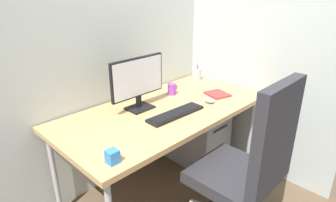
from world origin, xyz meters
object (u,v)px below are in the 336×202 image
object	(u,v)px
monitor	(138,80)
pen_holder	(197,74)
notebook	(217,94)
coffee_mug	(172,89)
keyboard	(176,114)
filing_cabinet	(197,131)
mouse	(210,101)
desk_clamp_accessory	(112,157)
office_chair	(251,162)

from	to	relation	value
monitor	pen_holder	distance (m)	0.87
notebook	coffee_mug	bearing A→B (deg)	148.46
pen_holder	keyboard	bearing A→B (deg)	-151.17
filing_cabinet	notebook	size ratio (longest dim) A/B	3.41
monitor	coffee_mug	bearing A→B (deg)	3.81
pen_holder	coffee_mug	world-z (taller)	pen_holder
mouse	coffee_mug	size ratio (longest dim) A/B	0.81
keyboard	mouse	bearing A→B (deg)	-5.72
keyboard	coffee_mug	world-z (taller)	coffee_mug
pen_holder	desk_clamp_accessory	distance (m)	1.51
keyboard	pen_holder	xyz separation A→B (m)	(0.73, 0.40, 0.05)
monitor	notebook	xyz separation A→B (m)	(0.65, -0.26, -0.22)
office_chair	desk_clamp_accessory	size ratio (longest dim) A/B	15.04
coffee_mug	monitor	bearing A→B (deg)	-176.19
keyboard	filing_cabinet	bearing A→B (deg)	22.04
pen_holder	desk_clamp_accessory	world-z (taller)	pen_holder
notebook	keyboard	bearing A→B (deg)	-161.10
desk_clamp_accessory	pen_holder	bearing A→B (deg)	22.21
office_chair	notebook	world-z (taller)	office_chair
office_chair	coffee_mug	world-z (taller)	office_chair
mouse	desk_clamp_accessory	size ratio (longest dim) A/B	1.14
office_chair	monitor	xyz separation A→B (m)	(-0.18, 0.86, 0.38)
keyboard	notebook	world-z (taller)	keyboard
filing_cabinet	keyboard	size ratio (longest dim) A/B	1.30
filing_cabinet	monitor	size ratio (longest dim) A/B	1.32
office_chair	pen_holder	distance (m)	1.20
office_chair	filing_cabinet	world-z (taller)	office_chair
keyboard	notebook	distance (m)	0.54
filing_cabinet	desk_clamp_accessory	xyz separation A→B (m)	(-1.20, -0.38, 0.46)
keyboard	coffee_mug	bearing A→B (deg)	47.71
monitor	mouse	world-z (taller)	monitor
office_chair	filing_cabinet	distance (m)	0.95
monitor	filing_cabinet	bearing A→B (deg)	-5.89
coffee_mug	desk_clamp_accessory	world-z (taller)	coffee_mug
mouse	desk_clamp_accessory	bearing A→B (deg)	175.72
notebook	desk_clamp_accessory	world-z (taller)	desk_clamp_accessory
mouse	coffee_mug	world-z (taller)	coffee_mug
coffee_mug	desk_clamp_accessory	xyz separation A→B (m)	(-0.95, -0.48, -0.01)
pen_holder	notebook	world-z (taller)	pen_holder
filing_cabinet	keyboard	bearing A→B (deg)	-157.96
mouse	pen_holder	world-z (taller)	pen_holder
office_chair	keyboard	bearing A→B (deg)	97.45
keyboard	mouse	world-z (taller)	mouse
desk_clamp_accessory	mouse	bearing A→B (deg)	7.37
office_chair	mouse	size ratio (longest dim) A/B	13.18
pen_holder	filing_cabinet	bearing A→B (deg)	-136.63
monitor	mouse	distance (m)	0.60
monitor	pen_holder	world-z (taller)	monitor
filing_cabinet	mouse	bearing A→B (deg)	-125.84
filing_cabinet	pen_holder	size ratio (longest dim) A/B	3.53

